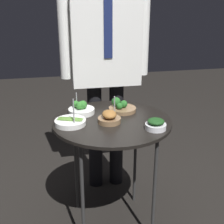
# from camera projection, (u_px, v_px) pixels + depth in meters

# --- Properties ---
(ground_plane) EXTENTS (8.00, 8.00, 0.00)m
(ground_plane) POSITION_uv_depth(u_px,v_px,m) (112.00, 223.00, 2.08)
(ground_plane) COLOR black
(serving_cart) EXTENTS (0.69, 0.69, 0.74)m
(serving_cart) POSITION_uv_depth(u_px,v_px,m) (112.00, 128.00, 1.83)
(serving_cart) COLOR black
(serving_cart) RESTS_ON ground_plane
(bowl_roast_far_rim) EXTENTS (0.13, 0.13, 0.15)m
(bowl_roast_far_rim) POSITION_uv_depth(u_px,v_px,m) (109.00, 118.00, 1.77)
(bowl_roast_far_rim) COLOR brown
(bowl_roast_far_rim) RESTS_ON serving_cart
(bowl_broccoli_front_right) EXTENTS (0.17, 0.17, 0.08)m
(bowl_broccoli_front_right) POSITION_uv_depth(u_px,v_px,m) (121.00, 107.00, 1.94)
(bowl_broccoli_front_right) COLOR brown
(bowl_broccoli_front_right) RESTS_ON serving_cart
(bowl_spinach_near_rim) EXTENTS (0.11, 0.11, 0.06)m
(bowl_spinach_near_rim) POSITION_uv_depth(u_px,v_px,m) (156.00, 125.00, 1.68)
(bowl_spinach_near_rim) COLOR silver
(bowl_spinach_near_rim) RESTS_ON serving_cart
(bowl_asparagus_center) EXTENTS (0.18, 0.18, 0.17)m
(bowl_asparagus_center) POSITION_uv_depth(u_px,v_px,m) (70.00, 122.00, 1.74)
(bowl_asparagus_center) COLOR white
(bowl_asparagus_center) RESTS_ON serving_cart
(bowl_broccoli_back_left) EXTENTS (0.16, 0.16, 0.12)m
(bowl_broccoli_back_left) POSITION_uv_depth(u_px,v_px,m) (81.00, 109.00, 1.90)
(bowl_broccoli_back_left) COLOR white
(bowl_broccoli_back_left) RESTS_ON serving_cart
(waiter_figure) EXTENTS (0.62, 0.23, 1.68)m
(waiter_figure) POSITION_uv_depth(u_px,v_px,m) (105.00, 50.00, 2.14)
(waiter_figure) COLOR black
(waiter_figure) RESTS_ON ground_plane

